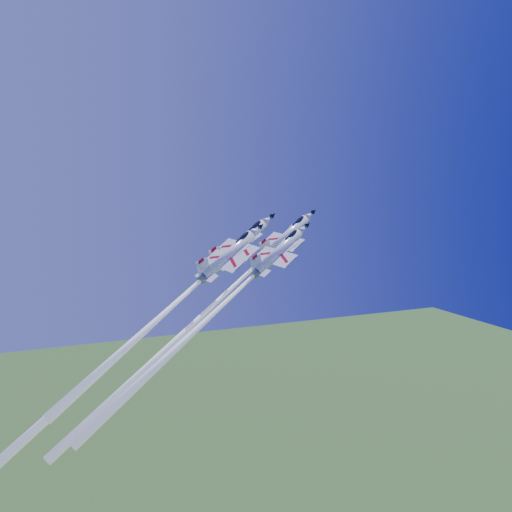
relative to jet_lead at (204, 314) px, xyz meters
name	(u,v)px	position (x,y,z in m)	size (l,w,h in m)	color
jet_lead	(204,314)	(0.00, 0.00, 0.00)	(46.89, 15.38, 44.28)	white
jet_left	(141,334)	(-9.87, 6.62, -4.25)	(55.44, 18.14, 52.42)	white
jet_right	(210,317)	(-1.04, -6.38, 0.98)	(39.57, 13.35, 36.87)	white
jet_slot	(171,307)	(-6.17, -0.94, 1.94)	(36.64, 12.85, 33.50)	white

